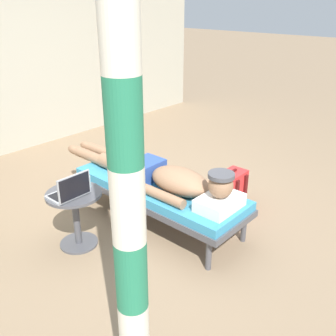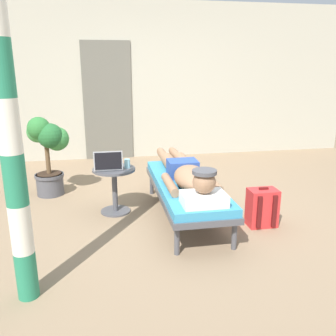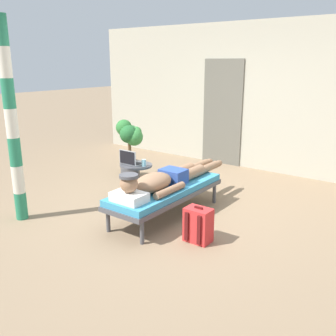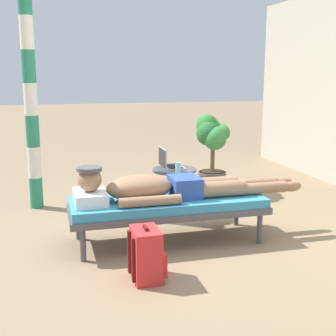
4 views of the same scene
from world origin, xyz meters
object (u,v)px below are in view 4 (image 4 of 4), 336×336
(lounge_chair, at_px, (168,206))
(backpack, at_px, (146,255))
(drink_glass, at_px, (178,167))
(potted_plant, at_px, (212,144))
(side_table, at_px, (174,184))
(porch_post, at_px, (31,99))
(laptop, at_px, (168,163))
(person_reclining, at_px, (164,188))

(lounge_chair, relative_size, backpack, 4.27)
(drink_glass, relative_size, potted_plant, 0.10)
(side_table, distance_m, porch_post, 1.87)
(lounge_chair, height_order, drink_glass, drink_glass)
(lounge_chair, relative_size, drink_glass, 17.84)
(laptop, distance_m, porch_post, 1.71)
(lounge_chair, distance_m, laptop, 0.89)
(side_table, height_order, backpack, side_table)
(person_reclining, bearing_deg, laptop, 162.33)
(side_table, xyz_separation_m, potted_plant, (-0.80, 0.73, 0.29))
(backpack, height_order, porch_post, porch_post)
(person_reclining, height_order, side_table, person_reclining)
(lounge_chair, relative_size, person_reclining, 0.84)
(side_table, relative_size, potted_plant, 0.51)
(laptop, height_order, porch_post, porch_post)
(laptop, relative_size, drink_glass, 3.05)
(laptop, bearing_deg, drink_glass, 13.53)
(porch_post, bearing_deg, side_table, 64.78)
(lounge_chair, xyz_separation_m, side_table, (-0.77, 0.28, 0.01))
(lounge_chair, bearing_deg, porch_post, -140.56)
(side_table, bearing_deg, lounge_chair, -19.93)
(backpack, height_order, potted_plant, potted_plant)
(laptop, bearing_deg, person_reclining, -17.67)
(lounge_chair, distance_m, backpack, 0.83)
(person_reclining, xyz_separation_m, porch_post, (-1.46, -1.17, 0.74))
(lounge_chair, distance_m, person_reclining, 0.18)
(backpack, bearing_deg, potted_plant, 149.08)
(lounge_chair, xyz_separation_m, potted_plant, (-1.56, 1.01, 0.30))
(person_reclining, distance_m, drink_glass, 0.69)
(person_reclining, bearing_deg, potted_plant, 146.15)
(drink_glass, xyz_separation_m, potted_plant, (-0.95, 0.73, 0.07))
(porch_post, bearing_deg, potted_plant, 92.51)
(backpack, bearing_deg, side_table, 156.82)
(side_table, height_order, drink_glass, drink_glass)
(laptop, height_order, drink_glass, laptop)
(laptop, xyz_separation_m, potted_plant, (-0.74, 0.78, 0.06))
(person_reclining, bearing_deg, backpack, -24.07)
(laptop, distance_m, backpack, 1.71)
(lounge_chair, bearing_deg, person_reclining, -90.00)
(person_reclining, xyz_separation_m, drink_glass, (-0.62, 0.31, 0.05))
(lounge_chair, relative_size, laptop, 5.85)
(person_reclining, relative_size, side_table, 4.15)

